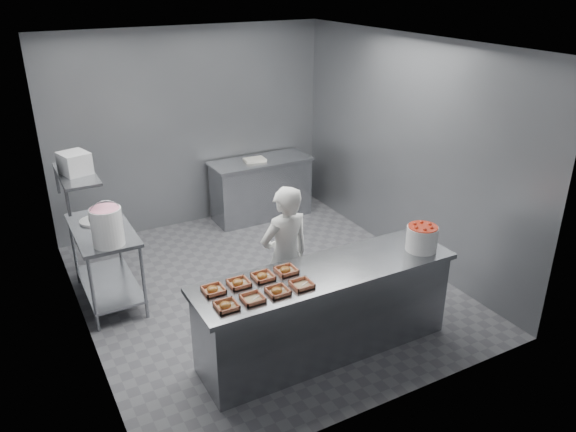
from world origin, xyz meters
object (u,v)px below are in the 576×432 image
object	(u,v)px
back_counter	(261,188)
tray_6	(263,276)
prep_table	(105,253)
glaze_bucket	(107,226)
tray_1	(253,298)
tray_0	(226,306)
tray_4	(213,290)
tray_7	(286,270)
strawberry_tub	(422,237)
tray_2	(277,291)
service_counter	(325,310)
worker	(285,258)
tray_3	(302,284)
appliance	(75,163)
tray_5	(239,283)

from	to	relation	value
back_counter	tray_6	xyz separation A→B (m)	(-1.49, -3.11, 0.47)
prep_table	back_counter	bearing A→B (deg)	27.01
glaze_bucket	tray_1	bearing A→B (deg)	-63.31
tray_0	tray_4	distance (m)	0.29
prep_table	tray_1	xyz separation A→B (m)	(0.82, -2.09, 0.33)
tray_0	glaze_bucket	world-z (taller)	glaze_bucket
back_counter	tray_7	bearing A→B (deg)	-111.97
prep_table	strawberry_tub	world-z (taller)	strawberry_tub
tray_6	tray_7	world-z (taller)	same
tray_2	tray_6	xyz separation A→B (m)	(0.00, 0.29, 0.00)
back_counter	tray_2	size ratio (longest dim) A/B	8.01
strawberry_tub	glaze_bucket	xyz separation A→B (m)	(-2.71, 1.61, 0.07)
service_counter	tray_4	size ratio (longest dim) A/B	13.88
tray_6	worker	bearing A→B (deg)	43.85
tray_3	glaze_bucket	bearing A→B (deg)	128.42
tray_0	tray_4	size ratio (longest dim) A/B	1.00
back_counter	tray_3	bearing A→B (deg)	-110.23
service_counter	worker	distance (m)	0.69
tray_7	appliance	size ratio (longest dim) A/B	0.64
worker	tray_3	bearing A→B (deg)	67.26
tray_0	appliance	size ratio (longest dim) A/B	0.64
tray_1	service_counter	bearing A→B (deg)	9.79
prep_table	tray_6	xyz separation A→B (m)	(1.06, -1.81, 0.33)
prep_table	tray_0	world-z (taller)	tray_0
tray_3	appliance	bearing A→B (deg)	125.33
back_counter	tray_3	size ratio (longest dim) A/B	8.01
tray_2	tray_5	distance (m)	0.37
back_counter	appliance	size ratio (longest dim) A/B	5.13
tray_2	strawberry_tub	world-z (taller)	strawberry_tub
service_counter	tray_7	size ratio (longest dim) A/B	13.88
worker	strawberry_tub	bearing A→B (deg)	143.63
tray_3	tray_6	size ratio (longest dim) A/B	1.00
tray_2	appliance	xyz separation A→B (m)	(-1.23, 2.07, 0.75)
prep_table	appliance	world-z (taller)	appliance
appliance	tray_2	bearing A→B (deg)	-74.92
tray_4	strawberry_tub	size ratio (longest dim) A/B	0.60
glaze_bucket	appliance	xyz separation A→B (m)	(-0.16, 0.42, 0.57)
tray_0	worker	xyz separation A→B (m)	(0.96, 0.74, -0.15)
tray_6	worker	size ratio (longest dim) A/B	0.12
tray_2	tray_3	bearing A→B (deg)	0.00
tray_2	tray_3	xyz separation A→B (m)	(0.24, 0.00, -0.00)
service_counter	tray_6	xyz separation A→B (m)	(-0.59, 0.14, 0.47)
prep_table	tray_4	size ratio (longest dim) A/B	6.40
prep_table	back_counter	size ratio (longest dim) A/B	0.80
service_counter	tray_1	world-z (taller)	tray_1
tray_1	worker	distance (m)	1.04
service_counter	tray_3	bearing A→B (deg)	-157.76
tray_3	glaze_bucket	world-z (taller)	glaze_bucket
tray_1	tray_3	world-z (taller)	same
tray_6	strawberry_tub	distance (m)	1.66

